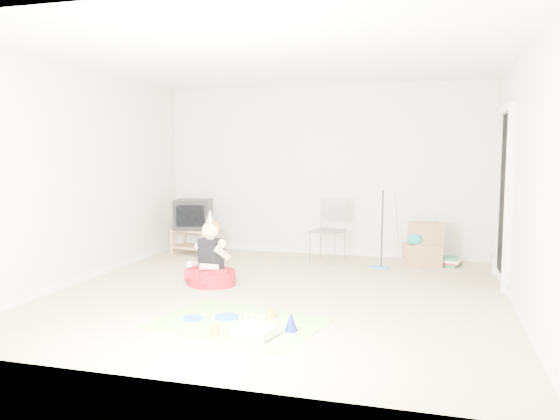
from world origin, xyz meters
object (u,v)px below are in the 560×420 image
(tv_stand, at_px, (194,239))
(birthday_cake, at_px, (255,331))
(seated_woman, at_px, (211,268))
(cardboard_boxes, at_px, (423,245))
(crt_tv, at_px, (193,214))
(folding_chair, at_px, (328,231))

(tv_stand, xyz_separation_m, birthday_cake, (2.12, -3.37, -0.19))
(seated_woman, xyz_separation_m, birthday_cake, (1.10, -1.64, -0.15))
(cardboard_boxes, distance_m, birthday_cake, 3.71)
(cardboard_boxes, distance_m, seated_woman, 3.03)
(cardboard_boxes, height_order, birthday_cake, cardboard_boxes)
(crt_tv, height_order, folding_chair, folding_chair)
(crt_tv, relative_size, folding_chair, 0.57)
(birthday_cake, bearing_deg, crt_tv, 122.09)
(cardboard_boxes, bearing_deg, tv_stand, -178.74)
(folding_chair, relative_size, birthday_cake, 2.39)
(seated_woman, bearing_deg, folding_chair, 56.85)
(folding_chair, xyz_separation_m, seated_woman, (-1.10, -1.69, -0.26))
(cardboard_boxes, relative_size, birthday_cake, 1.54)
(cardboard_boxes, bearing_deg, crt_tv, -178.74)
(folding_chair, height_order, birthday_cake, folding_chair)
(crt_tv, bearing_deg, folding_chair, -13.91)
(seated_woman, height_order, birthday_cake, seated_woman)
(tv_stand, distance_m, birthday_cake, 3.99)
(tv_stand, bearing_deg, cardboard_boxes, 1.26)
(tv_stand, height_order, birthday_cake, tv_stand)
(tv_stand, xyz_separation_m, folding_chair, (2.12, -0.04, 0.22))
(crt_tv, bearing_deg, birthday_cake, -70.67)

